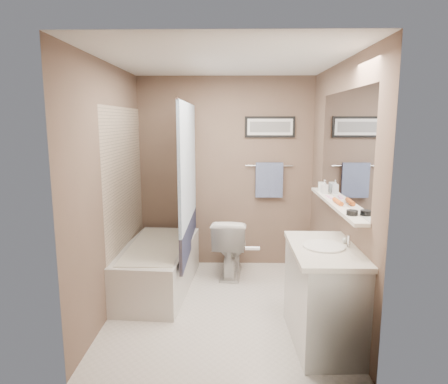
{
  "coord_description": "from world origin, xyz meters",
  "views": [
    {
      "loc": [
        0.08,
        -3.79,
        1.85
      ],
      "look_at": [
        0.0,
        0.15,
        1.15
      ],
      "focal_mm": 32.0,
      "sensor_mm": 36.0,
      "label": 1
    }
  ],
  "objects_px": {
    "hair_brush_front": "(338,202)",
    "glass_jar": "(322,187)",
    "bathtub": "(157,267)",
    "toilet": "(230,246)",
    "soap_bottle": "(324,187)",
    "vanity": "(324,298)",
    "candle_bowl_near": "(352,213)"
  },
  "relations": [
    {
      "from": "hair_brush_front",
      "to": "glass_jar",
      "type": "relative_size",
      "value": 2.2
    },
    {
      "from": "bathtub",
      "to": "toilet",
      "type": "distance_m",
      "value": 0.93
    },
    {
      "from": "hair_brush_front",
      "to": "soap_bottle",
      "type": "distance_m",
      "value": 0.54
    },
    {
      "from": "vanity",
      "to": "glass_jar",
      "type": "relative_size",
      "value": 9.0
    },
    {
      "from": "candle_bowl_near",
      "to": "hair_brush_front",
      "type": "distance_m",
      "value": 0.43
    },
    {
      "from": "vanity",
      "to": "candle_bowl_near",
      "type": "relative_size",
      "value": 10.0
    },
    {
      "from": "bathtub",
      "to": "candle_bowl_near",
      "type": "relative_size",
      "value": 16.67
    },
    {
      "from": "toilet",
      "to": "candle_bowl_near",
      "type": "bearing_deg",
      "value": 127.56
    },
    {
      "from": "vanity",
      "to": "hair_brush_front",
      "type": "bearing_deg",
      "value": 62.94
    },
    {
      "from": "bathtub",
      "to": "glass_jar",
      "type": "xyz_separation_m",
      "value": [
        1.79,
        -0.02,
        0.92
      ]
    },
    {
      "from": "candle_bowl_near",
      "to": "glass_jar",
      "type": "distance_m",
      "value": 1.08
    },
    {
      "from": "vanity",
      "to": "soap_bottle",
      "type": "bearing_deg",
      "value": 76.41
    },
    {
      "from": "candle_bowl_near",
      "to": "soap_bottle",
      "type": "xyz_separation_m",
      "value": [
        0.0,
        0.97,
        0.05
      ]
    },
    {
      "from": "candle_bowl_near",
      "to": "bathtub",
      "type": "bearing_deg",
      "value": 148.39
    },
    {
      "from": "bathtub",
      "to": "vanity",
      "type": "xyz_separation_m",
      "value": [
        1.6,
        -1.07,
        0.15
      ]
    },
    {
      "from": "toilet",
      "to": "hair_brush_front",
      "type": "height_order",
      "value": "hair_brush_front"
    },
    {
      "from": "toilet",
      "to": "glass_jar",
      "type": "distance_m",
      "value": 1.34
    },
    {
      "from": "vanity",
      "to": "glass_jar",
      "type": "bearing_deg",
      "value": 77.52
    },
    {
      "from": "toilet",
      "to": "hair_brush_front",
      "type": "relative_size",
      "value": 3.26
    },
    {
      "from": "toilet",
      "to": "glass_jar",
      "type": "xyz_separation_m",
      "value": [
        0.97,
        -0.45,
        0.81
      ]
    },
    {
      "from": "candle_bowl_near",
      "to": "glass_jar",
      "type": "height_order",
      "value": "glass_jar"
    },
    {
      "from": "vanity",
      "to": "soap_bottle",
      "type": "relative_size",
      "value": 6.41
    },
    {
      "from": "glass_jar",
      "to": "bathtub",
      "type": "bearing_deg",
      "value": 179.46
    },
    {
      "from": "toilet",
      "to": "vanity",
      "type": "relative_size",
      "value": 0.8
    },
    {
      "from": "vanity",
      "to": "soap_bottle",
      "type": "height_order",
      "value": "soap_bottle"
    },
    {
      "from": "glass_jar",
      "to": "hair_brush_front",
      "type": "bearing_deg",
      "value": -90.0
    },
    {
      "from": "vanity",
      "to": "hair_brush_front",
      "type": "height_order",
      "value": "hair_brush_front"
    },
    {
      "from": "bathtub",
      "to": "soap_bottle",
      "type": "distance_m",
      "value": 2.02
    },
    {
      "from": "vanity",
      "to": "candle_bowl_near",
      "type": "bearing_deg",
      "value": -11.1
    },
    {
      "from": "glass_jar",
      "to": "soap_bottle",
      "type": "height_order",
      "value": "soap_bottle"
    },
    {
      "from": "vanity",
      "to": "soap_bottle",
      "type": "distance_m",
      "value": 1.24
    },
    {
      "from": "toilet",
      "to": "vanity",
      "type": "distance_m",
      "value": 1.7
    }
  ]
}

